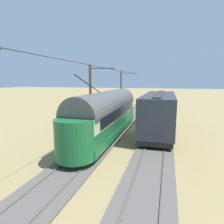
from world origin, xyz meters
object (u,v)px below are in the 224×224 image
(vintage_streetcar, at_px, (107,113))
(boxcar_adjacent, at_px, (159,112))
(switch_stand, at_px, (171,111))
(catenary_pole_mid_near, at_px, (91,96))
(catenary_pole_foreground, at_px, (121,90))

(vintage_streetcar, distance_m, boxcar_adjacent, 5.29)
(boxcar_adjacent, height_order, switch_stand, boxcar_adjacent)
(catenary_pole_mid_near, bearing_deg, boxcar_adjacent, -177.37)
(catenary_pole_foreground, distance_m, switch_stand, 9.56)
(boxcar_adjacent, bearing_deg, switch_stand, -97.48)
(vintage_streetcar, bearing_deg, catenary_pole_mid_near, -42.14)
(boxcar_adjacent, height_order, catenary_pole_mid_near, catenary_pole_mid_near)
(vintage_streetcar, xyz_separation_m, boxcar_adjacent, (-4.60, -2.62, -0.09))
(vintage_streetcar, distance_m, catenary_pole_foreground, 16.69)
(catenary_pole_foreground, relative_size, switch_stand, 5.60)
(catenary_pole_mid_near, bearing_deg, catenary_pole_foreground, -90.00)
(catenary_pole_mid_near, bearing_deg, switch_stand, -127.89)
(boxcar_adjacent, xyz_separation_m, catenary_pole_mid_near, (7.13, 0.33, 1.45))
(vintage_streetcar, height_order, catenary_pole_foreground, catenary_pole_foreground)
(vintage_streetcar, height_order, switch_stand, vintage_streetcar)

